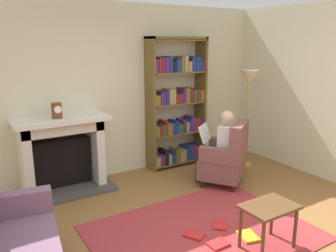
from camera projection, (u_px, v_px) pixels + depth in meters
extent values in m
plane|color=olive|center=(220.00, 246.00, 3.62)|extent=(14.00, 14.00, 0.00)
cube|color=beige|center=(118.00, 91.00, 5.40)|extent=(5.60, 0.10, 2.70)
cube|color=beige|center=(296.00, 89.00, 5.69)|extent=(0.10, 5.20, 2.70)
cube|color=#A33234|center=(203.00, 233.00, 3.86)|extent=(2.40, 1.80, 0.01)
cube|color=#4C4742|center=(67.00, 191.00, 4.90)|extent=(1.31, 0.64, 0.05)
cube|color=black|center=(61.00, 162.00, 4.99)|extent=(0.79, 0.20, 0.70)
cube|color=silver|center=(26.00, 163.00, 4.61)|extent=(0.12, 0.44, 1.04)
cube|color=silver|center=(96.00, 151.00, 5.12)|extent=(0.12, 0.44, 1.04)
cube|color=silver|center=(61.00, 126.00, 4.76)|extent=(1.11, 0.44, 0.16)
cube|color=silver|center=(61.00, 120.00, 4.68)|extent=(1.27, 0.56, 0.06)
cylinder|color=brown|center=(57.00, 111.00, 4.60)|extent=(0.14, 0.14, 0.21)
cylinder|color=white|center=(58.00, 110.00, 4.54)|extent=(0.10, 0.01, 0.10)
cube|color=brown|center=(150.00, 106.00, 5.53)|extent=(0.04, 0.32, 2.19)
cube|color=brown|center=(200.00, 101.00, 6.05)|extent=(0.04, 0.32, 2.19)
cube|color=brown|center=(177.00, 38.00, 5.53)|extent=(1.06, 0.32, 0.04)
cube|color=brown|center=(176.00, 161.00, 6.04)|extent=(1.02, 0.32, 0.02)
cube|color=#997F4C|center=(155.00, 160.00, 5.78)|extent=(0.08, 0.26, 0.17)
cube|color=#4C1E59|center=(159.00, 159.00, 5.82)|extent=(0.08, 0.26, 0.19)
cube|color=black|center=(163.00, 156.00, 5.86)|extent=(0.06, 0.26, 0.25)
cube|color=#997F4C|center=(167.00, 158.00, 5.90)|extent=(0.06, 0.26, 0.17)
cube|color=navy|center=(171.00, 157.00, 5.94)|extent=(0.09, 0.26, 0.17)
cube|color=brown|center=(174.00, 155.00, 5.97)|extent=(0.04, 0.26, 0.24)
cube|color=brown|center=(176.00, 156.00, 6.00)|extent=(0.04, 0.26, 0.18)
cube|color=#997F4C|center=(178.00, 155.00, 6.02)|extent=(0.05, 0.26, 0.18)
cube|color=#997F4C|center=(181.00, 154.00, 6.05)|extent=(0.07, 0.26, 0.21)
cube|color=navy|center=(184.00, 152.00, 6.08)|extent=(0.07, 0.26, 0.24)
cube|color=navy|center=(188.00, 151.00, 6.12)|extent=(0.09, 0.26, 0.25)
cube|color=maroon|center=(192.00, 151.00, 6.17)|extent=(0.07, 0.26, 0.24)
cube|color=navy|center=(196.00, 150.00, 6.21)|extent=(0.09, 0.26, 0.24)
cube|color=brown|center=(176.00, 133.00, 5.91)|extent=(1.02, 0.32, 0.02)
cube|color=brown|center=(155.00, 131.00, 5.65)|extent=(0.07, 0.26, 0.17)
cube|color=maroon|center=(158.00, 130.00, 5.69)|extent=(0.04, 0.26, 0.17)
cube|color=#1E592D|center=(161.00, 129.00, 5.72)|extent=(0.06, 0.26, 0.18)
cube|color=maroon|center=(163.00, 127.00, 5.73)|extent=(0.04, 0.26, 0.24)
cube|color=brown|center=(167.00, 128.00, 5.77)|extent=(0.08, 0.26, 0.19)
cube|color=navy|center=(170.00, 127.00, 5.81)|extent=(0.06, 0.26, 0.20)
cube|color=navy|center=(174.00, 126.00, 5.84)|extent=(0.05, 0.26, 0.22)
cube|color=#1E592D|center=(177.00, 128.00, 5.89)|extent=(0.09, 0.26, 0.16)
cube|color=#4C1E59|center=(181.00, 125.00, 5.92)|extent=(0.06, 0.26, 0.22)
cube|color=#997F4C|center=(184.00, 126.00, 5.96)|extent=(0.05, 0.26, 0.17)
cube|color=navy|center=(187.00, 125.00, 5.98)|extent=(0.04, 0.26, 0.21)
cube|color=#4C1E59|center=(190.00, 123.00, 6.01)|extent=(0.08, 0.26, 0.25)
cube|color=maroon|center=(194.00, 123.00, 6.06)|extent=(0.08, 0.26, 0.22)
cube|color=#4C1E59|center=(197.00, 123.00, 6.10)|extent=(0.06, 0.26, 0.21)
cube|color=brown|center=(177.00, 103.00, 5.79)|extent=(1.02, 0.32, 0.02)
cube|color=brown|center=(155.00, 100.00, 5.53)|extent=(0.09, 0.26, 0.17)
cube|color=#4C1E59|center=(159.00, 98.00, 5.57)|extent=(0.05, 0.26, 0.21)
cube|color=navy|center=(161.00, 98.00, 5.59)|extent=(0.05, 0.26, 0.22)
cube|color=#4C1E59|center=(164.00, 98.00, 5.62)|extent=(0.04, 0.26, 0.21)
cube|color=#997F4C|center=(168.00, 96.00, 5.65)|extent=(0.07, 0.26, 0.25)
cube|color=#997F4C|center=(171.00, 96.00, 5.69)|extent=(0.05, 0.26, 0.25)
cube|color=maroon|center=(175.00, 98.00, 5.74)|extent=(0.09, 0.26, 0.16)
cube|color=#4C1E59|center=(178.00, 97.00, 5.77)|extent=(0.04, 0.26, 0.17)
cube|color=#4C1E59|center=(181.00, 95.00, 5.79)|extent=(0.04, 0.26, 0.24)
cube|color=brown|center=(184.00, 95.00, 5.83)|extent=(0.08, 0.26, 0.24)
cube|color=maroon|center=(188.00, 94.00, 5.87)|extent=(0.06, 0.26, 0.24)
cube|color=#1E592D|center=(191.00, 95.00, 5.91)|extent=(0.06, 0.26, 0.21)
cube|color=maroon|center=(195.00, 95.00, 5.94)|extent=(0.07, 0.26, 0.22)
cube|color=brown|center=(198.00, 95.00, 5.99)|extent=(0.08, 0.26, 0.19)
cube|color=brown|center=(177.00, 72.00, 5.67)|extent=(1.02, 0.32, 0.02)
cube|color=#4C1E59|center=(154.00, 66.00, 5.40)|extent=(0.06, 0.26, 0.22)
cube|color=maroon|center=(157.00, 65.00, 5.43)|extent=(0.05, 0.26, 0.24)
cube|color=#4C1E59|center=(160.00, 65.00, 5.45)|extent=(0.05, 0.26, 0.25)
cube|color=#4C1E59|center=(163.00, 65.00, 5.49)|extent=(0.08, 0.26, 0.24)
cube|color=navy|center=(167.00, 64.00, 5.53)|extent=(0.05, 0.26, 0.26)
cube|color=black|center=(171.00, 67.00, 5.57)|extent=(0.07, 0.26, 0.18)
cube|color=navy|center=(175.00, 65.00, 5.61)|extent=(0.09, 0.26, 0.21)
cube|color=brown|center=(179.00, 64.00, 5.64)|extent=(0.05, 0.26, 0.25)
cube|color=#997F4C|center=(183.00, 64.00, 5.68)|extent=(0.07, 0.26, 0.26)
cube|color=#997F4C|center=(186.00, 66.00, 5.73)|extent=(0.06, 0.26, 0.17)
cube|color=navy|center=(190.00, 64.00, 5.76)|extent=(0.07, 0.26, 0.23)
cube|color=navy|center=(194.00, 64.00, 5.80)|extent=(0.06, 0.26, 0.24)
cube|color=navy|center=(196.00, 64.00, 5.83)|extent=(0.04, 0.26, 0.23)
cube|color=#4C1E59|center=(199.00, 65.00, 5.86)|extent=(0.06, 0.26, 0.19)
cube|color=brown|center=(177.00, 40.00, 5.54)|extent=(1.02, 0.32, 0.02)
cylinder|color=#331E14|center=(211.00, 172.00, 5.53)|extent=(0.05, 0.05, 0.12)
cylinder|color=#331E14|center=(201.00, 183.00, 5.07)|extent=(0.05, 0.05, 0.12)
cylinder|color=#331E14|center=(240.00, 176.00, 5.35)|extent=(0.05, 0.05, 0.12)
cylinder|color=#331E14|center=(233.00, 189.00, 4.89)|extent=(0.05, 0.05, 0.12)
cube|color=brown|center=(222.00, 167.00, 5.16)|extent=(0.87, 0.86, 0.30)
cube|color=brown|center=(239.00, 142.00, 4.97)|extent=(0.61, 0.50, 0.55)
cube|color=brown|center=(226.00, 145.00, 5.34)|extent=(0.41, 0.51, 0.22)
cube|color=brown|center=(218.00, 156.00, 4.86)|extent=(0.41, 0.51, 0.22)
cube|color=silver|center=(226.00, 142.00, 5.05)|extent=(0.38, 0.35, 0.50)
sphere|color=#D8AD8C|center=(227.00, 117.00, 4.96)|extent=(0.20, 0.20, 0.20)
cube|color=#191E3F|center=(214.00, 151.00, 5.24)|extent=(0.33, 0.40, 0.12)
cube|color=#191E3F|center=(211.00, 155.00, 5.10)|extent=(0.33, 0.40, 0.12)
cylinder|color=#191E3F|center=(202.00, 166.00, 5.38)|extent=(0.10, 0.10, 0.42)
cylinder|color=#191E3F|center=(199.00, 169.00, 5.23)|extent=(0.10, 0.10, 0.42)
cube|color=white|center=(205.00, 133.00, 5.15)|extent=(0.36, 0.30, 0.25)
cube|color=slate|center=(15.00, 204.00, 3.43)|extent=(0.72, 0.26, 0.24)
cube|color=brown|center=(269.00, 207.00, 3.47)|extent=(0.56, 0.39, 0.03)
cylinder|color=brown|center=(263.00, 242.00, 3.28)|extent=(0.04, 0.04, 0.46)
cylinder|color=brown|center=(295.00, 229.00, 3.52)|extent=(0.04, 0.04, 0.46)
cylinder|color=brown|center=(240.00, 228.00, 3.53)|extent=(0.04, 0.04, 0.46)
cylinder|color=brown|center=(272.00, 216.00, 3.78)|extent=(0.04, 0.04, 0.46)
cube|color=red|center=(220.00, 225.00, 3.98)|extent=(0.26, 0.26, 0.02)
cube|color=red|center=(194.00, 235.00, 3.78)|extent=(0.24, 0.26, 0.03)
cube|color=red|center=(218.00, 244.00, 3.61)|extent=(0.22, 0.16, 0.02)
cube|color=gold|center=(248.00, 236.00, 3.76)|extent=(0.23, 0.28, 0.03)
cylinder|color=#B7933F|center=(244.00, 164.00, 6.00)|extent=(0.24, 0.24, 0.03)
cylinder|color=#B7933F|center=(246.00, 124.00, 5.82)|extent=(0.03, 0.03, 1.42)
cone|color=beige|center=(249.00, 77.00, 5.63)|extent=(0.32, 0.32, 0.22)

